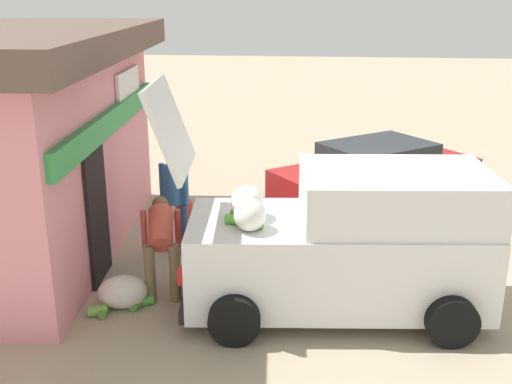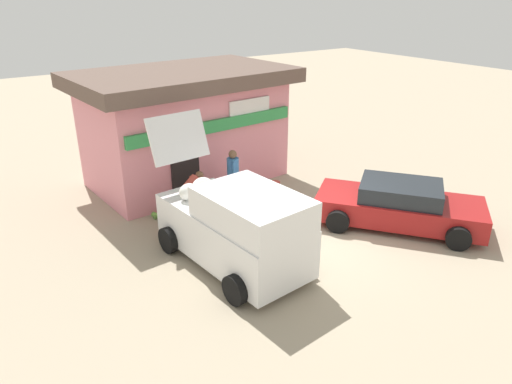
{
  "view_description": "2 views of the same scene",
  "coord_description": "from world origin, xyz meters",
  "px_view_note": "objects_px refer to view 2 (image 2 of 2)",
  "views": [
    {
      "loc": [
        -10.34,
        0.46,
        4.17
      ],
      "look_at": [
        -0.97,
        1.44,
        1.06
      ],
      "focal_mm": 43.55,
      "sensor_mm": 36.0,
      "label": 1
    },
    {
      "loc": [
        -7.59,
        -7.96,
        5.87
      ],
      "look_at": [
        -0.93,
        1.8,
        0.76
      ],
      "focal_mm": 33.09,
      "sensor_mm": 36.0,
      "label": 2
    }
  ],
  "objects_px": {
    "storefront_bar": "(185,125)",
    "parked_sedan": "(399,205)",
    "paint_bucket": "(275,186)",
    "vendor_standing": "(233,174)",
    "customer_bending": "(190,193)",
    "delivery_van": "(236,226)",
    "unloaded_banana_pile": "(170,212)"
  },
  "relations": [
    {
      "from": "vendor_standing",
      "to": "unloaded_banana_pile",
      "type": "distance_m",
      "value": 2.08
    },
    {
      "from": "delivery_van",
      "to": "vendor_standing",
      "type": "distance_m",
      "value": 3.15
    },
    {
      "from": "parked_sedan",
      "to": "paint_bucket",
      "type": "bearing_deg",
      "value": 109.96
    },
    {
      "from": "vendor_standing",
      "to": "customer_bending",
      "type": "height_order",
      "value": "vendor_standing"
    },
    {
      "from": "vendor_standing",
      "to": "storefront_bar",
      "type": "bearing_deg",
      "value": 92.6
    },
    {
      "from": "parked_sedan",
      "to": "paint_bucket",
      "type": "xyz_separation_m",
      "value": [
        -1.35,
        3.72,
        -0.42
      ]
    },
    {
      "from": "parked_sedan",
      "to": "vendor_standing",
      "type": "relative_size",
      "value": 2.58
    },
    {
      "from": "delivery_van",
      "to": "parked_sedan",
      "type": "bearing_deg",
      "value": -9.46
    },
    {
      "from": "unloaded_banana_pile",
      "to": "vendor_standing",
      "type": "bearing_deg",
      "value": -9.07
    },
    {
      "from": "storefront_bar",
      "to": "vendor_standing",
      "type": "xyz_separation_m",
      "value": [
        0.12,
        -2.66,
        -0.86
      ]
    },
    {
      "from": "paint_bucket",
      "to": "customer_bending",
      "type": "bearing_deg",
      "value": -173.01
    },
    {
      "from": "customer_bending",
      "to": "unloaded_banana_pile",
      "type": "distance_m",
      "value": 0.9
    },
    {
      "from": "parked_sedan",
      "to": "unloaded_banana_pile",
      "type": "distance_m",
      "value": 6.22
    },
    {
      "from": "storefront_bar",
      "to": "paint_bucket",
      "type": "bearing_deg",
      "value": -53.52
    },
    {
      "from": "delivery_van",
      "to": "paint_bucket",
      "type": "bearing_deg",
      "value": 41.89
    },
    {
      "from": "vendor_standing",
      "to": "customer_bending",
      "type": "bearing_deg",
      "value": -174.17
    },
    {
      "from": "delivery_van",
      "to": "customer_bending",
      "type": "xyz_separation_m",
      "value": [
        0.15,
        2.56,
        -0.13
      ]
    },
    {
      "from": "storefront_bar",
      "to": "vendor_standing",
      "type": "bearing_deg",
      "value": -87.4
    },
    {
      "from": "delivery_van",
      "to": "vendor_standing",
      "type": "relative_size",
      "value": 2.58
    },
    {
      "from": "customer_bending",
      "to": "unloaded_banana_pile",
      "type": "relative_size",
      "value": 1.59
    },
    {
      "from": "unloaded_banana_pile",
      "to": "paint_bucket",
      "type": "height_order",
      "value": "unloaded_banana_pile"
    },
    {
      "from": "storefront_bar",
      "to": "parked_sedan",
      "type": "relative_size",
      "value": 1.54
    },
    {
      "from": "customer_bending",
      "to": "delivery_van",
      "type": "bearing_deg",
      "value": -93.28
    },
    {
      "from": "vendor_standing",
      "to": "unloaded_banana_pile",
      "type": "xyz_separation_m",
      "value": [
        -1.89,
        0.3,
        -0.8
      ]
    },
    {
      "from": "customer_bending",
      "to": "unloaded_banana_pile",
      "type": "height_order",
      "value": "customer_bending"
    },
    {
      "from": "storefront_bar",
      "to": "customer_bending",
      "type": "height_order",
      "value": "storefront_bar"
    },
    {
      "from": "storefront_bar",
      "to": "vendor_standing",
      "type": "height_order",
      "value": "storefront_bar"
    },
    {
      "from": "delivery_van",
      "to": "paint_bucket",
      "type": "relative_size",
      "value": 13.38
    },
    {
      "from": "parked_sedan",
      "to": "unloaded_banana_pile",
      "type": "height_order",
      "value": "parked_sedan"
    },
    {
      "from": "customer_bending",
      "to": "vendor_standing",
      "type": "bearing_deg",
      "value": 5.83
    },
    {
      "from": "storefront_bar",
      "to": "unloaded_banana_pile",
      "type": "distance_m",
      "value": 3.39
    },
    {
      "from": "parked_sedan",
      "to": "delivery_van",
      "type": "bearing_deg",
      "value": 170.54
    }
  ]
}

